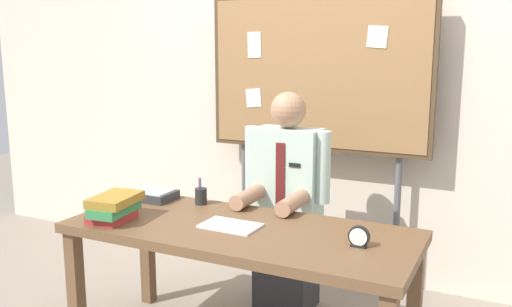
{
  "coord_description": "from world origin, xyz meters",
  "views": [
    {
      "loc": [
        1.24,
        -2.37,
        1.62
      ],
      "look_at": [
        0.0,
        0.19,
        1.07
      ],
      "focal_mm": 38.36,
      "sensor_mm": 36.0,
      "label": 1
    }
  ],
  "objects_px": {
    "bulletin_board": "(317,77)",
    "book_stack": "(114,207)",
    "paper_tray": "(153,195)",
    "desk": "(240,243)",
    "desk_clock": "(359,238)",
    "person": "(287,211)",
    "open_notebook": "(231,226)",
    "pen_holder": "(201,196)"
  },
  "relations": [
    {
      "from": "person",
      "to": "desk_clock",
      "type": "distance_m",
      "value": 0.9
    },
    {
      "from": "desk_clock",
      "to": "paper_tray",
      "type": "bearing_deg",
      "value": 169.44
    },
    {
      "from": "desk",
      "to": "paper_tray",
      "type": "bearing_deg",
      "value": 161.9
    },
    {
      "from": "bulletin_board",
      "to": "paper_tray",
      "type": "bearing_deg",
      "value": -129.04
    },
    {
      "from": "bulletin_board",
      "to": "desk_clock",
      "type": "bearing_deg",
      "value": -61.15
    },
    {
      "from": "book_stack",
      "to": "desk_clock",
      "type": "bearing_deg",
      "value": 8.2
    },
    {
      "from": "person",
      "to": "open_notebook",
      "type": "relative_size",
      "value": 4.63
    },
    {
      "from": "book_stack",
      "to": "desk",
      "type": "bearing_deg",
      "value": 17.1
    },
    {
      "from": "person",
      "to": "desk",
      "type": "bearing_deg",
      "value": -90.0
    },
    {
      "from": "desk",
      "to": "bulletin_board",
      "type": "relative_size",
      "value": 0.91
    },
    {
      "from": "bulletin_board",
      "to": "pen_holder",
      "type": "bearing_deg",
      "value": -115.23
    },
    {
      "from": "person",
      "to": "desk_clock",
      "type": "height_order",
      "value": "person"
    },
    {
      "from": "paper_tray",
      "to": "person",
      "type": "bearing_deg",
      "value": 28.14
    },
    {
      "from": "desk",
      "to": "person",
      "type": "xyz_separation_m",
      "value": [
        0.0,
        0.62,
        -0.0
      ]
    },
    {
      "from": "person",
      "to": "open_notebook",
      "type": "bearing_deg",
      "value": -93.89
    },
    {
      "from": "pen_holder",
      "to": "open_notebook",
      "type": "bearing_deg",
      "value": -39.33
    },
    {
      "from": "bulletin_board",
      "to": "book_stack",
      "type": "height_order",
      "value": "bulletin_board"
    },
    {
      "from": "desk",
      "to": "book_stack",
      "type": "bearing_deg",
      "value": -162.9
    },
    {
      "from": "desk",
      "to": "book_stack",
      "type": "relative_size",
      "value": 5.58
    },
    {
      "from": "desk",
      "to": "desk_clock",
      "type": "distance_m",
      "value": 0.64
    },
    {
      "from": "book_stack",
      "to": "person",
      "type": "bearing_deg",
      "value": 51.65
    },
    {
      "from": "book_stack",
      "to": "open_notebook",
      "type": "xyz_separation_m",
      "value": [
        0.6,
        0.18,
        -0.07
      ]
    },
    {
      "from": "desk",
      "to": "bulletin_board",
      "type": "xyz_separation_m",
      "value": [
        -0.0,
        1.12,
        0.79
      ]
    },
    {
      "from": "desk",
      "to": "open_notebook",
      "type": "xyz_separation_m",
      "value": [
        -0.04,
        -0.02,
        0.09
      ]
    },
    {
      "from": "desk_clock",
      "to": "open_notebook",
      "type": "bearing_deg",
      "value": -179.62
    },
    {
      "from": "bulletin_board",
      "to": "book_stack",
      "type": "relative_size",
      "value": 6.16
    },
    {
      "from": "open_notebook",
      "to": "desk_clock",
      "type": "height_order",
      "value": "desk_clock"
    },
    {
      "from": "pen_holder",
      "to": "person",
      "type": "bearing_deg",
      "value": 40.95
    },
    {
      "from": "person",
      "to": "desk_clock",
      "type": "bearing_deg",
      "value": -45.42
    },
    {
      "from": "desk",
      "to": "person",
      "type": "distance_m",
      "value": 0.62
    },
    {
      "from": "bulletin_board",
      "to": "book_stack",
      "type": "xyz_separation_m",
      "value": [
        -0.65,
        -1.32,
        -0.64
      ]
    },
    {
      "from": "desk",
      "to": "pen_holder",
      "type": "bearing_deg",
      "value": 145.77
    },
    {
      "from": "book_stack",
      "to": "pen_holder",
      "type": "xyz_separation_m",
      "value": [
        0.25,
        0.47,
        -0.02
      ]
    },
    {
      "from": "book_stack",
      "to": "desk_clock",
      "type": "relative_size",
      "value": 3.19
    },
    {
      "from": "paper_tray",
      "to": "bulletin_board",
      "type": "bearing_deg",
      "value": 50.96
    },
    {
      "from": "person",
      "to": "pen_holder",
      "type": "height_order",
      "value": "person"
    },
    {
      "from": "open_notebook",
      "to": "pen_holder",
      "type": "xyz_separation_m",
      "value": [
        -0.36,
        0.29,
        0.04
      ]
    },
    {
      "from": "pen_holder",
      "to": "paper_tray",
      "type": "height_order",
      "value": "pen_holder"
    },
    {
      "from": "desk_clock",
      "to": "pen_holder",
      "type": "xyz_separation_m",
      "value": [
        -1.02,
        0.29,
        0.0
      ]
    },
    {
      "from": "desk_clock",
      "to": "person",
      "type": "bearing_deg",
      "value": 134.58
    },
    {
      "from": "book_stack",
      "to": "pen_holder",
      "type": "distance_m",
      "value": 0.53
    },
    {
      "from": "open_notebook",
      "to": "desk_clock",
      "type": "distance_m",
      "value": 0.67
    }
  ]
}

